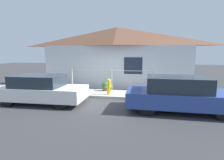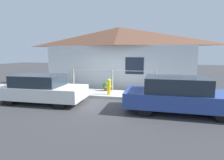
{
  "view_description": "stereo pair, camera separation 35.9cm",
  "coord_description": "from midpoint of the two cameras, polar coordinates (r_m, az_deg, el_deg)",
  "views": [
    {
      "loc": [
        1.91,
        -8.19,
        2.21
      ],
      "look_at": [
        0.27,
        0.3,
        0.9
      ],
      "focal_mm": 28.0,
      "sensor_mm": 36.0,
      "label": 1
    },
    {
      "loc": [
        2.27,
        -8.11,
        2.21
      ],
      "look_at": [
        0.27,
        0.3,
        0.9
      ],
      "focal_mm": 28.0,
      "sensor_mm": 36.0,
      "label": 2
    }
  ],
  "objects": [
    {
      "name": "house",
      "position": [
        11.75,
        3.15,
        13.01
      ],
      "size": [
        9.69,
        2.23,
        3.93
      ],
      "color": "silver",
      "rests_on": "ground_plane"
    },
    {
      "name": "potted_plant_by_fence",
      "position": [
        10.54,
        -13.92,
        -1.44
      ],
      "size": [
        0.38,
        0.38,
        0.51
      ],
      "color": "slate",
      "rests_on": "sidewalk"
    },
    {
      "name": "fire_hydrant",
      "position": [
        8.99,
        0.18,
        -2.07
      ],
      "size": [
        0.43,
        0.19,
        0.81
      ],
      "color": "yellow",
      "rests_on": "sidewalk"
    },
    {
      "name": "potted_plant_near_hydrant",
      "position": [
        9.89,
        -0.82,
        -1.98
      ],
      "size": [
        0.42,
        0.42,
        0.51
      ],
      "color": "brown",
      "rests_on": "sidewalk"
    },
    {
      "name": "sidewalk",
      "position": [
        9.46,
        0.22,
        -4.53
      ],
      "size": [
        24.0,
        1.63,
        0.12
      ],
      "color": "#B2AFA8",
      "rests_on": "ground_plane"
    },
    {
      "name": "fence",
      "position": [
        9.96,
        1.09,
        0.33
      ],
      "size": [
        4.9,
        0.1,
        1.19
      ],
      "color": "#999993",
      "rests_on": "sidewalk"
    },
    {
      "name": "car_right",
      "position": [
        7.12,
        22.17,
        -4.5
      ],
      "size": [
        4.09,
        1.7,
        1.34
      ],
      "rotation": [
        0.0,
        0.0,
        0.0
      ],
      "color": "#2D4793",
      "rests_on": "ground_plane"
    },
    {
      "name": "car_left",
      "position": [
        8.48,
        -20.88,
        -2.68
      ],
      "size": [
        3.88,
        1.75,
        1.27
      ],
      "rotation": [
        0.0,
        0.0,
        0.03
      ],
      "color": "white",
      "rests_on": "ground_plane"
    },
    {
      "name": "ground_plane",
      "position": [
        8.7,
        -1.01,
        -6.1
      ],
      "size": [
        60.0,
        60.0,
        0.0
      ],
      "primitive_type": "plane",
      "color": "#38383A"
    }
  ]
}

